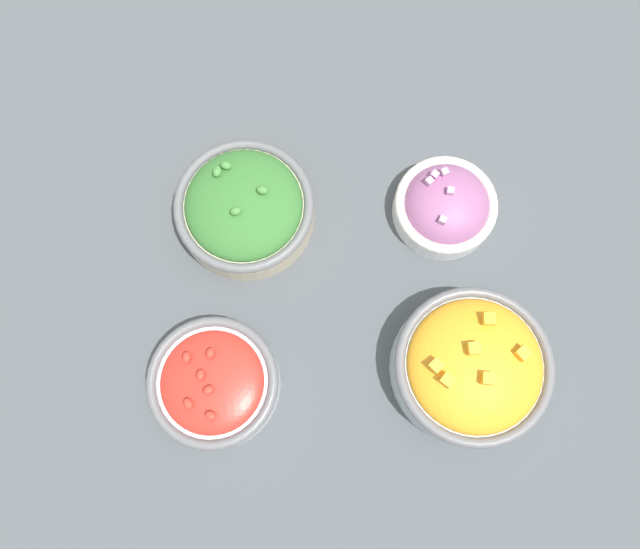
# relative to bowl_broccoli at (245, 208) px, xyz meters

# --- Properties ---
(ground_plane) EXTENTS (3.00, 3.00, 0.00)m
(ground_plane) POSITION_rel_bowl_broccoli_xyz_m (0.11, -0.06, -0.03)
(ground_plane) COLOR #4C5156
(bowl_broccoli) EXTENTS (0.17, 0.17, 0.08)m
(bowl_broccoli) POSITION_rel_bowl_broccoli_xyz_m (0.00, 0.00, 0.00)
(bowl_broccoli) COLOR beige
(bowl_broccoli) RESTS_ON ground_plane
(bowl_red_onion) EXTENTS (0.13, 0.13, 0.07)m
(bowl_red_onion) POSITION_rel_bowl_broccoli_xyz_m (0.24, 0.05, -0.01)
(bowl_red_onion) COLOR white
(bowl_red_onion) RESTS_ON ground_plane
(bowl_squash) EXTENTS (0.18, 0.18, 0.09)m
(bowl_squash) POSITION_rel_bowl_broccoli_xyz_m (0.30, -0.13, 0.01)
(bowl_squash) COLOR #B2C1CC
(bowl_squash) RESTS_ON ground_plane
(bowl_cherry_tomatoes) EXTENTS (0.15, 0.15, 0.06)m
(bowl_cherry_tomatoes) POSITION_rel_bowl_broccoli_xyz_m (0.01, -0.21, -0.00)
(bowl_cherry_tomatoes) COLOR silver
(bowl_cherry_tomatoes) RESTS_ON ground_plane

